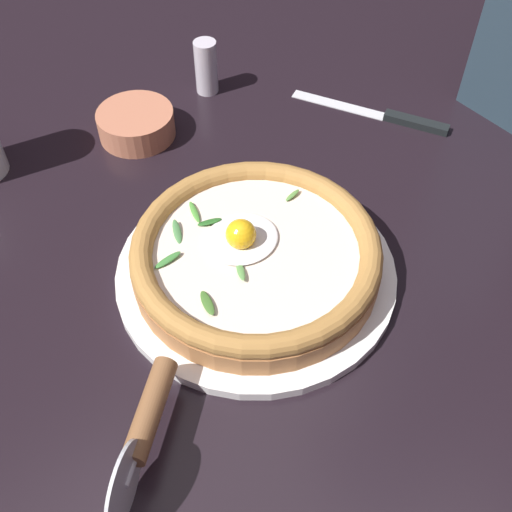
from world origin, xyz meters
name	(u,v)px	position (x,y,z in m)	size (l,w,h in m)	color
ground_plane	(298,290)	(0.00, 0.00, -0.01)	(2.40, 2.40, 0.03)	black
pizza_plate	(256,272)	(-0.03, 0.04, 0.01)	(0.30, 0.30, 0.01)	white
pizza	(256,254)	(-0.03, 0.04, 0.03)	(0.26, 0.26, 0.06)	#AF7240
side_bowl	(137,123)	(0.00, 0.32, 0.02)	(0.10, 0.10, 0.04)	#BC7052
pizza_cutter	(144,429)	(-0.23, -0.06, 0.04)	(0.12, 0.10, 0.07)	silver
table_knife	(392,117)	(0.29, 0.13, 0.00)	(0.11, 0.21, 0.01)	silver
pepper_shaker	(206,67)	(0.13, 0.35, 0.04)	(0.03, 0.03, 0.08)	silver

